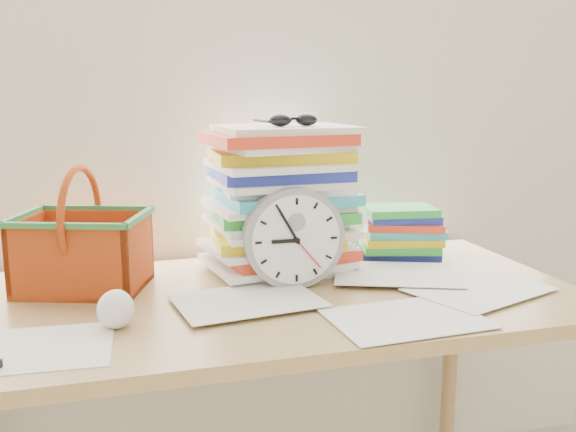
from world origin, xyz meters
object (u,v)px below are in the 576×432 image
object	(u,v)px
desk	(267,325)
clock	(293,238)
paper_stack	(281,199)
basket	(82,229)
book_stack	(401,231)

from	to	relation	value
desk	clock	world-z (taller)	clock
paper_stack	basket	bearing A→B (deg)	-176.00
desk	basket	size ratio (longest dim) A/B	5.05
desk	paper_stack	size ratio (longest dim) A/B	3.88
desk	paper_stack	distance (m)	0.33
desk	book_stack	xyz separation A→B (m)	(0.43, 0.22, 0.14)
paper_stack	clock	xyz separation A→B (m)	(-0.01, -0.15, -0.06)
clock	basket	distance (m)	0.48
book_stack	basket	bearing A→B (deg)	-175.37
book_stack	clock	bearing A→B (deg)	-152.92
paper_stack	clock	bearing A→B (deg)	-94.40
desk	paper_stack	bearing A→B (deg)	65.91
paper_stack	clock	world-z (taller)	paper_stack
clock	basket	xyz separation A→B (m)	(-0.46, 0.12, 0.02)
desk	clock	bearing A→B (deg)	26.07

